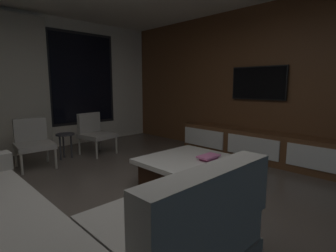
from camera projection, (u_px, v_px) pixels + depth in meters
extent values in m
plane|color=#564C44|center=(134.00, 217.00, 2.64)|extent=(9.20, 9.20, 0.00)
cube|color=silver|center=(18.00, 83.00, 5.02)|extent=(6.60, 0.12, 2.70)
cube|color=black|center=(83.00, 79.00, 5.86)|extent=(1.52, 0.02, 2.02)
cube|color=black|center=(83.00, 79.00, 5.85)|extent=(1.40, 0.03, 1.90)
cube|color=brown|center=(275.00, 83.00, 4.53)|extent=(0.12, 7.80, 2.70)
cube|color=#9E9991|center=(169.00, 228.00, 1.88)|extent=(1.07, 0.86, 0.24)
cube|color=#9E9991|center=(210.00, 201.00, 1.59)|extent=(1.10, 0.20, 0.40)
cube|color=#321C10|center=(192.00, 174.00, 3.45)|extent=(1.00, 1.00, 0.30)
cube|color=white|center=(192.00, 161.00, 3.42)|extent=(1.16, 1.16, 0.06)
cube|color=#A23E6B|center=(209.00, 158.00, 3.38)|extent=(0.20, 0.15, 0.03)
cube|color=pink|center=(209.00, 156.00, 3.38)|extent=(0.30, 0.18, 0.02)
cylinder|color=#B2ADA0|center=(116.00, 144.00, 5.08)|extent=(0.04, 0.04, 0.36)
cylinder|color=#B2ADA0|center=(97.00, 149.00, 4.69)|extent=(0.04, 0.04, 0.36)
cylinder|color=#B2ADA0|center=(99.00, 141.00, 5.36)|extent=(0.04, 0.04, 0.36)
cylinder|color=#B2ADA0|center=(79.00, 145.00, 4.97)|extent=(0.04, 0.04, 0.36)
cube|color=#9E9991|center=(98.00, 136.00, 5.00)|extent=(0.63, 0.65, 0.08)
cube|color=#9E9991|center=(89.00, 123.00, 5.10)|extent=(0.49, 0.17, 0.38)
cylinder|color=#B2ADA0|center=(56.00, 158.00, 4.14)|extent=(0.04, 0.04, 0.36)
cylinder|color=#B2ADA0|center=(22.00, 163.00, 3.85)|extent=(0.04, 0.04, 0.36)
cylinder|color=#B2ADA0|center=(47.00, 151.00, 4.53)|extent=(0.04, 0.04, 0.36)
cylinder|color=#B2ADA0|center=(16.00, 156.00, 4.23)|extent=(0.04, 0.04, 0.36)
cube|color=#9E9991|center=(35.00, 146.00, 4.16)|extent=(0.59, 0.61, 0.08)
cube|color=#9E9991|center=(30.00, 130.00, 4.31)|extent=(0.49, 0.13, 0.38)
cylinder|color=#333338|center=(60.00, 147.00, 4.62)|extent=(0.03, 0.03, 0.46)
cylinder|color=#333338|center=(71.00, 145.00, 4.75)|extent=(0.03, 0.03, 0.46)
cylinder|color=#333338|center=(64.00, 145.00, 4.76)|extent=(0.03, 0.03, 0.46)
cylinder|color=#333338|center=(65.00, 134.00, 4.65)|extent=(0.32, 0.32, 0.02)
cube|color=brown|center=(258.00, 146.00, 4.58)|extent=(0.44, 3.10, 0.52)
cube|color=white|center=(321.00, 159.00, 3.68)|extent=(0.02, 0.93, 0.33)
cube|color=white|center=(252.00, 147.00, 4.42)|extent=(0.02, 0.93, 0.33)
cube|color=white|center=(203.00, 138.00, 5.16)|extent=(0.02, 0.93, 0.33)
cube|color=black|center=(309.00, 165.00, 3.97)|extent=(0.33, 0.68, 0.19)
cube|color=#447262|center=(329.00, 169.00, 3.78)|extent=(0.03, 0.04, 0.18)
cube|color=#4B754A|center=(316.00, 167.00, 3.91)|extent=(0.03, 0.04, 0.16)
cube|color=#905BB8|center=(303.00, 164.00, 4.03)|extent=(0.03, 0.04, 0.16)
cube|color=#BBB68B|center=(292.00, 161.00, 4.15)|extent=(0.03, 0.04, 0.19)
cube|color=black|center=(258.00, 83.00, 4.64)|extent=(0.04, 1.01, 0.59)
cube|color=black|center=(258.00, 83.00, 4.64)|extent=(0.05, 0.97, 0.55)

